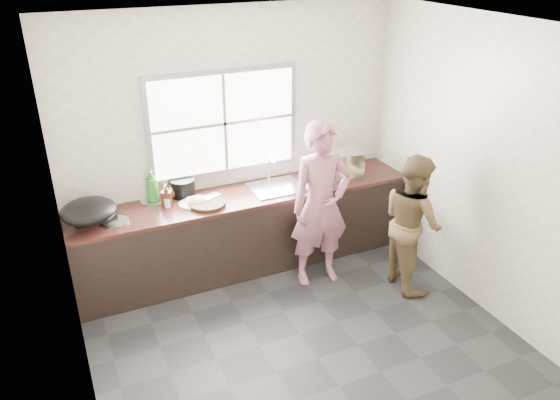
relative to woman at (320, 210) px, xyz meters
name	(u,v)px	position (x,y,z in m)	size (l,w,h in m)	color
floor	(300,334)	(-0.58, -0.74, -0.81)	(3.60, 3.20, 0.01)	#262628
ceiling	(306,26)	(-0.58, -0.74, 1.90)	(3.60, 3.20, 0.01)	silver
wall_back	(233,140)	(-0.58, 0.87, 0.55)	(3.60, 0.01, 2.70)	beige
wall_left	(65,249)	(-2.39, -0.74, 0.55)	(0.01, 3.20, 2.70)	beige
wall_right	(476,165)	(1.22, -0.74, 0.55)	(0.01, 3.20, 2.70)	silver
wall_front	(430,314)	(-0.58, -2.34, 0.55)	(3.60, 0.01, 2.70)	silver
cabinet	(247,232)	(-0.58, 0.55, -0.39)	(3.60, 0.62, 0.82)	black
countertop	(246,196)	(-0.58, 0.55, 0.04)	(3.60, 0.64, 0.04)	#331915
sink	(276,188)	(-0.23, 0.55, 0.06)	(0.55, 0.45, 0.02)	silver
faucet	(269,168)	(-0.23, 0.75, 0.21)	(0.02, 0.02, 0.30)	silver
window_frame	(224,123)	(-0.68, 0.85, 0.75)	(1.60, 0.05, 1.10)	#9EA0A5
window_glazing	(225,124)	(-0.68, 0.83, 0.75)	(1.50, 0.01, 1.00)	white
woman	(320,210)	(0.00, 0.00, 0.00)	(0.58, 0.38, 1.60)	#A26171
person_side	(412,222)	(0.80, -0.44, -0.09)	(0.69, 0.54, 1.41)	brown
cutting_board	(207,204)	(-1.03, 0.46, 0.08)	(0.37, 0.37, 0.04)	black
cleaver	(211,196)	(-0.95, 0.57, 0.10)	(0.19, 0.10, 0.01)	#B1B4B8
bowl_mince	(196,201)	(-1.11, 0.55, 0.08)	(0.19, 0.19, 0.05)	white
bowl_crabs	(320,184)	(0.21, 0.39, 0.09)	(0.19, 0.19, 0.06)	silver
bowl_held	(305,186)	(0.03, 0.41, 0.09)	(0.19, 0.19, 0.06)	white
black_pot	(183,188)	(-1.18, 0.78, 0.15)	(0.25, 0.25, 0.18)	black
plate_food	(191,204)	(-1.17, 0.54, 0.07)	(0.24, 0.24, 0.02)	silver
bottle_green	(152,186)	(-1.49, 0.78, 0.23)	(0.13, 0.13, 0.34)	#2C7727
bottle_brown_tall	(166,196)	(-1.39, 0.63, 0.16)	(0.09, 0.09, 0.21)	#442111
bottle_brown_short	(172,190)	(-1.29, 0.78, 0.14)	(0.12, 0.12, 0.16)	#482912
glass_jar	(167,203)	(-1.39, 0.59, 0.10)	(0.06, 0.06, 0.09)	white
burner	(92,213)	(-2.10, 0.70, 0.09)	(0.37, 0.37, 0.06)	black
wok	(89,211)	(-2.13, 0.49, 0.22)	(0.51, 0.51, 0.19)	black
dish_rack	(342,165)	(0.52, 0.49, 0.22)	(0.42, 0.29, 0.31)	silver
pot_lid_left	(116,222)	(-1.92, 0.47, 0.07)	(0.25, 0.25, 0.01)	silver
pot_lid_right	(153,201)	(-1.49, 0.78, 0.07)	(0.25, 0.25, 0.01)	silver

